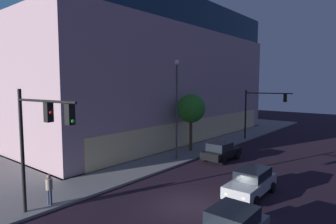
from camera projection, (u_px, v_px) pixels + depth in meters
The scene contains 9 objects.
ground_plane at pixel (187, 206), 16.02m from camera, with size 120.00×120.00×0.00m, color black.
modern_building at pixel (117, 74), 41.22m from camera, with size 34.53×28.52×16.41m.
traffic_light_near_corner at pixel (40, 130), 13.58m from camera, with size 0.59×4.48×6.36m.
traffic_light_far_corner at pixel (260, 106), 33.60m from camera, with size 0.69×5.31×5.90m.
street_lamp_sidewalk at pixel (177, 98), 25.07m from camera, with size 0.44×0.44×8.67m.
sidewalk_tree at pixel (191, 109), 28.41m from camera, with size 2.83×2.83×5.61m.
pedestrian_waiting at pixel (49, 187), 15.69m from camera, with size 0.36×0.36×1.71m.
car_silver at pixel (251, 182), 17.48m from camera, with size 4.51×2.06×1.58m.
car_black at pixel (221, 151), 25.44m from camera, with size 4.14×2.15×1.63m.
Camera 1 is at (-12.60, -8.98, 6.75)m, focal length 30.81 mm.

